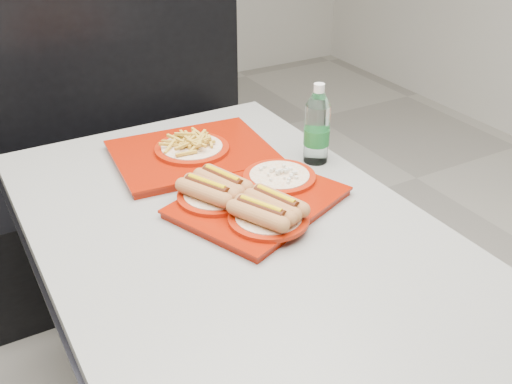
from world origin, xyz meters
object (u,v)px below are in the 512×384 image
booth_bench (112,171)px  tray_near (253,197)px  tray_far (192,150)px  diner_table (237,281)px  water_bottle (317,129)px

booth_bench → tray_near: (0.08, -1.04, 0.38)m
tray_near → tray_far: size_ratio=1.03×
diner_table → booth_bench: bearing=90.0°
booth_bench → water_bottle: bearing=-67.5°
tray_far → diner_table: bearing=-99.0°
tray_far → booth_bench: bearing=95.1°
water_bottle → tray_near: bearing=-153.6°
booth_bench → tray_far: booth_bench is taller
tray_near → tray_far: 0.34m
tray_far → water_bottle: water_bottle is taller
tray_near → tray_far: (-0.02, 0.34, -0.01)m
booth_bench → tray_far: size_ratio=2.82×
booth_bench → water_bottle: size_ratio=5.71×
tray_near → diner_table: bearing=-145.1°
diner_table → tray_near: (0.08, 0.06, 0.20)m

